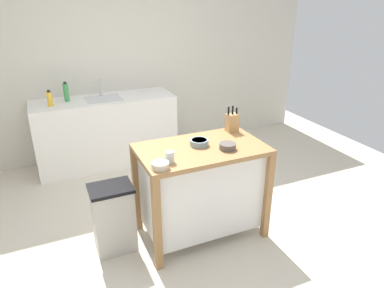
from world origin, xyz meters
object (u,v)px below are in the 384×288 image
bowl_stoneware_deep (199,142)px  bottle_dish_soap (50,99)px  knife_block (232,122)px  trash_bin (113,218)px  drinking_cup (170,157)px  bottle_hand_soap (66,92)px  sink_faucet (100,87)px  bowl_ceramic_small (160,165)px  kitchen_island (201,186)px  bowl_ceramic_wide (228,146)px

bowl_stoneware_deep → bottle_dish_soap: 2.07m
knife_block → trash_bin: (-1.23, -0.14, -0.66)m
trash_bin → bottle_dish_soap: 1.85m
knife_block → trash_bin: knife_block is taller
drinking_cup → trash_bin: (-0.44, 0.26, -0.62)m
drinking_cup → bottle_hand_soap: size_ratio=0.38×
drinking_cup → bottle_hand_soap: bearing=104.9°
bottle_dish_soap → sink_faucet: bearing=19.9°
drinking_cup → trash_bin: 0.80m
knife_block → bowl_ceramic_small: knife_block is taller
bowl_ceramic_small → bottle_hand_soap: size_ratio=0.57×
bowl_ceramic_small → kitchen_island: bearing=27.7°
trash_bin → bottle_hand_soap: 1.96m
bowl_ceramic_wide → trash_bin: bowl_ceramic_wide is taller
bottle_dish_soap → knife_block: bearing=-45.3°
kitchen_island → bowl_ceramic_small: bowl_ceramic_small is taller
kitchen_island → bottle_hand_soap: 2.19m
bowl_stoneware_deep → sink_faucet: size_ratio=0.74×
kitchen_island → drinking_cup: 0.59m
bottle_dish_soap → bottle_hand_soap: bottle_hand_soap is taller
trash_bin → bottle_dish_soap: bottle_dish_soap is taller
bowl_stoneware_deep → bottle_hand_soap: (-0.91, 1.88, 0.09)m
bowl_ceramic_wide → sink_faucet: size_ratio=0.65×
kitchen_island → trash_bin: 0.82m
knife_block → drinking_cup: knife_block is taller
knife_block → sink_faucet: size_ratio=1.15×
bottle_hand_soap → bowl_stoneware_deep: bearing=-64.1°
kitchen_island → bowl_ceramic_wide: size_ratio=7.74×
trash_bin → bottle_dish_soap: bearing=100.6°
kitchen_island → sink_faucet: size_ratio=5.03×
bottle_dish_soap → bottle_hand_soap: bearing=34.6°
bowl_stoneware_deep → bowl_ceramic_wide: 0.25m
knife_block → bottle_hand_soap: knife_block is taller
sink_faucet → bottle_hand_soap: (-0.43, -0.09, 0.00)m
bowl_ceramic_small → bottle_hand_soap: (-0.45, 2.17, 0.09)m
trash_bin → sink_faucet: 2.06m
knife_block → bowl_stoneware_deep: (-0.43, -0.19, -0.06)m
kitchen_island → drinking_cup: size_ratio=12.08×
drinking_cup → trash_bin: size_ratio=0.15×
drinking_cup → bottle_dish_soap: 2.10m
bowl_ceramic_small → sink_faucet: size_ratio=0.62×
bowl_stoneware_deep → bottle_hand_soap: 2.09m
trash_bin → sink_faucet: size_ratio=2.86×
kitchen_island → bowl_stoneware_deep: size_ratio=6.80×
bowl_ceramic_wide → bottle_hand_soap: 2.33m
drinking_cup → bowl_stoneware_deep: bearing=31.0°
kitchen_island → bowl_ceramic_wide: bowl_ceramic_wide is taller
bowl_ceramic_wide → bottle_hand_soap: size_ratio=0.59×
bowl_stoneware_deep → trash_bin: (-0.79, 0.05, -0.60)m
bowl_ceramic_wide → bottle_hand_soap: bottle_hand_soap is taller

